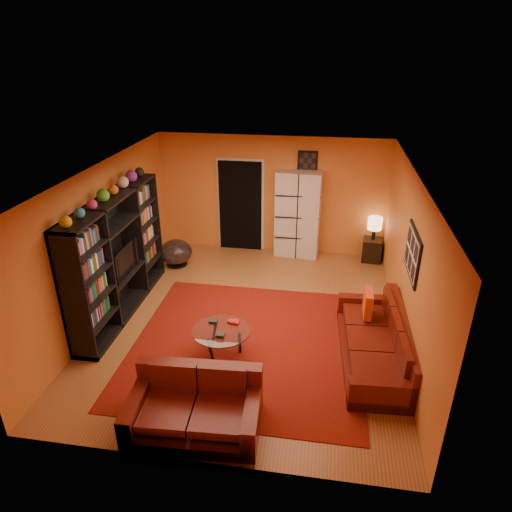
% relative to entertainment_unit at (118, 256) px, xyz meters
% --- Properties ---
extents(floor, '(6.00, 6.00, 0.00)m').
position_rel_entertainment_unit_xyz_m(floor, '(2.27, 0.00, -1.05)').
color(floor, brown).
rests_on(floor, ground).
extents(ceiling, '(6.00, 6.00, 0.00)m').
position_rel_entertainment_unit_xyz_m(ceiling, '(2.27, 0.00, 1.55)').
color(ceiling, white).
rests_on(ceiling, wall_back).
extents(wall_back, '(6.00, 0.00, 6.00)m').
position_rel_entertainment_unit_xyz_m(wall_back, '(2.27, 3.00, 0.25)').
color(wall_back, orange).
rests_on(wall_back, floor).
extents(wall_front, '(6.00, 0.00, 6.00)m').
position_rel_entertainment_unit_xyz_m(wall_front, '(2.27, -3.00, 0.25)').
color(wall_front, orange).
rests_on(wall_front, floor).
extents(wall_left, '(0.00, 6.00, 6.00)m').
position_rel_entertainment_unit_xyz_m(wall_left, '(-0.23, 0.00, 0.25)').
color(wall_left, orange).
rests_on(wall_left, floor).
extents(wall_right, '(0.00, 6.00, 6.00)m').
position_rel_entertainment_unit_xyz_m(wall_right, '(4.78, 0.00, 0.25)').
color(wall_right, orange).
rests_on(wall_right, floor).
extents(rug, '(3.60, 3.60, 0.01)m').
position_rel_entertainment_unit_xyz_m(rug, '(2.38, -0.70, -1.04)').
color(rug, '#60110B').
rests_on(rug, floor).
extents(doorway, '(0.95, 0.10, 2.04)m').
position_rel_entertainment_unit_xyz_m(doorway, '(1.57, 2.96, -0.03)').
color(doorway, black).
rests_on(doorway, floor).
extents(wall_art_right, '(0.03, 1.00, 0.70)m').
position_rel_entertainment_unit_xyz_m(wall_art_right, '(4.75, -0.30, 0.55)').
color(wall_art_right, black).
rests_on(wall_art_right, wall_right).
extents(wall_art_back, '(0.42, 0.03, 0.52)m').
position_rel_entertainment_unit_xyz_m(wall_art_back, '(3.02, 2.98, 1.00)').
color(wall_art_back, black).
rests_on(wall_art_back, wall_back).
extents(entertainment_unit, '(0.45, 3.00, 2.10)m').
position_rel_entertainment_unit_xyz_m(entertainment_unit, '(0.00, 0.00, 0.00)').
color(entertainment_unit, black).
rests_on(entertainment_unit, floor).
extents(tv, '(0.90, 0.12, 0.52)m').
position_rel_entertainment_unit_xyz_m(tv, '(0.05, 0.01, -0.07)').
color(tv, black).
rests_on(tv, entertainment_unit).
extents(sofa, '(1.08, 2.38, 0.85)m').
position_rel_entertainment_unit_xyz_m(sofa, '(4.42, -0.74, -0.77)').
color(sofa, '#4D100A').
rests_on(sofa, rug).
extents(loveseat, '(1.67, 1.06, 0.85)m').
position_rel_entertainment_unit_xyz_m(loveseat, '(2.02, -2.41, -0.77)').
color(loveseat, '#4D100A').
rests_on(loveseat, rug).
extents(throw_pillow, '(0.12, 0.42, 0.42)m').
position_rel_entertainment_unit_xyz_m(throw_pillow, '(4.22, -0.18, -0.42)').
color(throw_pillow, '#DB4718').
rests_on(throw_pillow, sofa).
extents(coffee_table, '(0.89, 0.89, 0.44)m').
position_rel_entertainment_unit_xyz_m(coffee_table, '(2.03, -1.01, -0.65)').
color(coffee_table, silver).
rests_on(coffee_table, floor).
extents(storage_cabinet, '(0.99, 0.51, 1.91)m').
position_rel_entertainment_unit_xyz_m(storage_cabinet, '(2.88, 2.80, -0.10)').
color(storage_cabinet, silver).
rests_on(storage_cabinet, floor).
extents(bowl_chair, '(0.69, 0.69, 0.56)m').
position_rel_entertainment_unit_xyz_m(bowl_chair, '(0.37, 1.86, -0.75)').
color(bowl_chair, black).
rests_on(bowl_chair, floor).
extents(side_table, '(0.43, 0.43, 0.50)m').
position_rel_entertainment_unit_xyz_m(side_table, '(4.53, 2.75, -0.80)').
color(side_table, black).
rests_on(side_table, floor).
extents(table_lamp, '(0.30, 0.30, 0.50)m').
position_rel_entertainment_unit_xyz_m(table_lamp, '(4.53, 2.75, -0.20)').
color(table_lamp, black).
rests_on(table_lamp, side_table).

